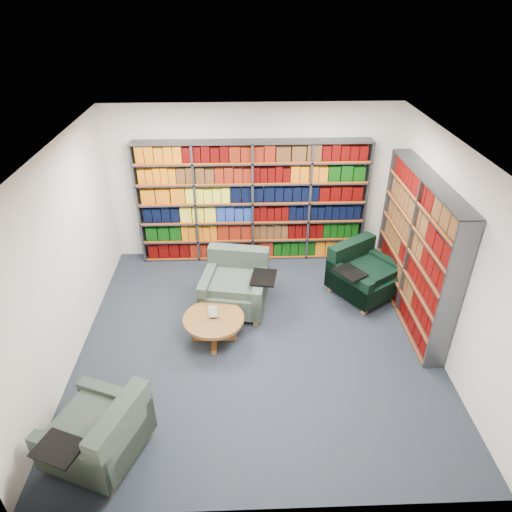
{
  "coord_description": "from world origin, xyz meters",
  "views": [
    {
      "loc": [
        -0.2,
        -5.05,
        4.47
      ],
      "look_at": [
        0.0,
        0.6,
        1.05
      ],
      "focal_mm": 32.0,
      "sensor_mm": 36.0,
      "label": 1
    }
  ],
  "objects_px": {
    "chair_teal_left": "(236,285)",
    "chair_teal_front": "(103,435)",
    "coffee_table": "(214,322)",
    "chair_green_right": "(361,274)"
  },
  "relations": [
    {
      "from": "chair_teal_front",
      "to": "coffee_table",
      "type": "relative_size",
      "value": 1.41
    },
    {
      "from": "chair_teal_front",
      "to": "coffee_table",
      "type": "bearing_deg",
      "value": 59.18
    },
    {
      "from": "chair_teal_left",
      "to": "chair_teal_front",
      "type": "bearing_deg",
      "value": -117.53
    },
    {
      "from": "chair_teal_left",
      "to": "chair_teal_front",
      "type": "distance_m",
      "value": 3.06
    },
    {
      "from": "chair_green_right",
      "to": "coffee_table",
      "type": "height_order",
      "value": "chair_green_right"
    },
    {
      "from": "chair_teal_front",
      "to": "chair_green_right",
      "type": "bearing_deg",
      "value": 40.61
    },
    {
      "from": "chair_teal_left",
      "to": "chair_green_right",
      "type": "height_order",
      "value": "chair_teal_left"
    },
    {
      "from": "coffee_table",
      "to": "chair_teal_left",
      "type": "bearing_deg",
      "value": 70.11
    },
    {
      "from": "chair_teal_left",
      "to": "chair_teal_front",
      "type": "height_order",
      "value": "chair_teal_left"
    },
    {
      "from": "chair_teal_front",
      "to": "coffee_table",
      "type": "distance_m",
      "value": 2.14
    }
  ]
}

